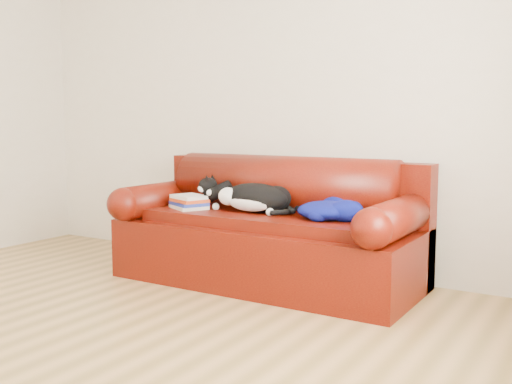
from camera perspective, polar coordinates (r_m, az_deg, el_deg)
ground at (r=3.38m, az=-17.92°, el=-13.08°), size 4.50×4.50×0.00m
room_shell at (r=3.15m, az=-17.30°, el=16.30°), size 4.52×4.02×2.61m
sofa_base at (r=4.20m, az=1.04°, el=-5.48°), size 2.10×0.90×0.50m
sofa_back at (r=4.36m, az=2.67°, el=-0.99°), size 2.10×1.01×0.88m
book_stack at (r=4.35m, az=-6.37°, el=-0.95°), size 0.34×0.31×0.10m
cat at (r=4.14m, az=-0.19°, el=-0.61°), size 0.72×0.38×0.25m
blanket at (r=3.89m, az=6.96°, el=-1.67°), size 0.52×0.43×0.14m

